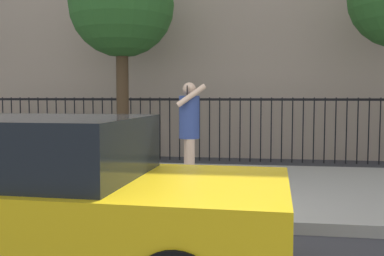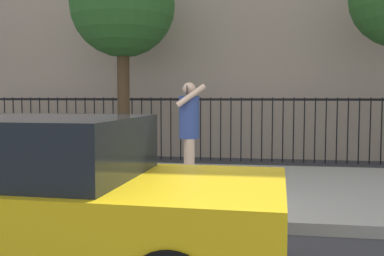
# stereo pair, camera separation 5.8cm
# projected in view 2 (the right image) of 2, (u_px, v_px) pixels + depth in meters

# --- Properties ---
(ground_plane) EXTENTS (60.00, 60.00, 0.00)m
(ground_plane) POSITION_uv_depth(u_px,v_px,m) (165.00, 229.00, 5.54)
(ground_plane) COLOR #333338
(sidewalk) EXTENTS (28.00, 4.40, 0.15)m
(sidewalk) POSITION_uv_depth(u_px,v_px,m) (193.00, 187.00, 7.70)
(sidewalk) COLOR #9E9B93
(sidewalk) RESTS_ON ground
(iron_fence) EXTENTS (12.03, 0.04, 1.60)m
(iron_fence) POSITION_uv_depth(u_px,v_px,m) (216.00, 121.00, 11.27)
(iron_fence) COLOR black
(iron_fence) RESTS_ON ground
(taxi_yellow) EXTENTS (4.26, 1.98, 1.45)m
(taxi_yellow) POSITION_uv_depth(u_px,v_px,m) (44.00, 200.00, 4.07)
(taxi_yellow) COLOR yellow
(taxi_yellow) RESTS_ON ground
(pedestrian_on_phone) EXTENTS (0.53, 0.72, 1.71)m
(pedestrian_on_phone) POSITION_uv_depth(u_px,v_px,m) (189.00, 125.00, 7.51)
(pedestrian_on_phone) COLOR beige
(pedestrian_on_phone) RESTS_ON sidewalk
(street_tree_mid) EXTENTS (2.43, 2.43, 4.97)m
(street_tree_mid) POSITION_uv_depth(u_px,v_px,m) (123.00, 6.00, 10.39)
(street_tree_mid) COLOR #4C3823
(street_tree_mid) RESTS_ON ground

